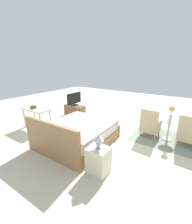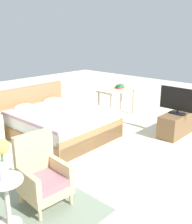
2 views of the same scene
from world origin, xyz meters
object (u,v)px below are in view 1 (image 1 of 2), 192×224
at_px(flower_vase, 171,112).
at_px(book_stack, 33,107).
at_px(bed, 77,134).
at_px(tv_stand, 75,110).
at_px(side_table, 169,128).
at_px(table_lamp, 99,139).
at_px(armchair_by_window_left, 188,133).
at_px(nightstand, 98,160).
at_px(tv_flatscreen, 74,99).
at_px(armchair_by_window_right, 150,125).
at_px(vanity_desk, 36,112).

height_order(flower_vase, book_stack, flower_vase).
xyz_separation_m(bed, tv_stand, (1.76, -1.85, -0.06)).
height_order(bed, flower_vase, flower_vase).
distance_m(side_table, table_lamp, 2.65).
height_order(armchair_by_window_left, nightstand, armchair_by_window_left).
bearing_deg(tv_flatscreen, nightstand, 139.52).
height_order(side_table, book_stack, book_stack).
bearing_deg(flower_vase, side_table, 0.00).
distance_m(nightstand, tv_flatscreen, 3.93).
bearing_deg(bed, tv_flatscreen, -46.43).
distance_m(nightstand, tv_stand, 3.89).
relative_size(bed, flower_vase, 4.36).
xyz_separation_m(side_table, flower_vase, (0.00, 0.00, 0.52)).
relative_size(nightstand, tv_stand, 0.60).
distance_m(flower_vase, tv_stand, 3.97).
bearing_deg(tv_flatscreen, book_stack, 80.17).
height_order(armchair_by_window_left, flower_vase, flower_vase).
bearing_deg(tv_stand, flower_vase, 178.67).
bearing_deg(side_table, nightstand, 68.55).
bearing_deg(nightstand, book_stack, -12.44).
xyz_separation_m(armchair_by_window_right, tv_stand, (3.39, -0.16, -0.14)).
height_order(tv_stand, vanity_desk, vanity_desk).
distance_m(armchair_by_window_left, tv_flatscreen, 4.47).
xyz_separation_m(side_table, book_stack, (4.23, 1.72, 0.40)).
height_order(tv_flatscreen, vanity_desk, tv_flatscreen).
xyz_separation_m(table_lamp, book_stack, (3.28, -0.72, -0.01)).
xyz_separation_m(nightstand, table_lamp, (0.00, 0.00, 0.50)).
xyz_separation_m(armchair_by_window_left, table_lamp, (1.49, 2.36, 0.41)).
relative_size(armchair_by_window_right, nightstand, 1.59).
bearing_deg(armchair_by_window_right, bed, 45.92).
bearing_deg(table_lamp, nightstand, -90.00).
xyz_separation_m(tv_stand, vanity_desk, (0.18, 1.80, 0.38)).
xyz_separation_m(armchair_by_window_left, side_table, (0.53, -0.07, -0.01)).
height_order(side_table, table_lamp, table_lamp).
bearing_deg(nightstand, bed, -29.46).
bearing_deg(side_table, table_lamp, 68.55).
height_order(flower_vase, table_lamp, flower_vase).
height_order(bed, book_stack, bed).
distance_m(side_table, vanity_desk, 4.45).
xyz_separation_m(armchair_by_window_left, armchair_by_window_right, (1.06, -0.00, 0.00)).
bearing_deg(armchair_by_window_right, armchair_by_window_left, 180.00).
bearing_deg(flower_vase, armchair_by_window_left, 172.03).
bearing_deg(vanity_desk, side_table, -157.40).
bearing_deg(book_stack, table_lamp, 167.55).
bearing_deg(book_stack, bed, 178.85).
height_order(table_lamp, tv_stand, table_lamp).
bearing_deg(vanity_desk, flower_vase, -157.40).
bearing_deg(bed, table_lamp, 150.51).
height_order(side_table, vanity_desk, vanity_desk).
xyz_separation_m(bed, armchair_by_window_left, (-2.69, -1.68, 0.08)).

